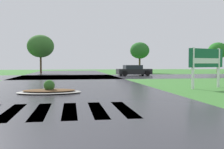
% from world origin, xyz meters
% --- Properties ---
extents(asphalt_roadway, '(11.14, 80.00, 0.01)m').
position_xyz_m(asphalt_roadway, '(0.00, 10.00, 0.00)').
color(asphalt_roadway, '#2B2B30').
rests_on(asphalt_roadway, ground).
extents(asphalt_cross_road, '(90.00, 10.03, 0.01)m').
position_xyz_m(asphalt_cross_road, '(0.00, 25.18, 0.00)').
color(asphalt_cross_road, '#2B2B30').
rests_on(asphalt_cross_road, ground).
extents(crosswalk_stripes, '(4.95, 3.17, 0.01)m').
position_xyz_m(crosswalk_stripes, '(-0.00, 4.08, 0.00)').
color(crosswalk_stripes, white).
rests_on(crosswalk_stripes, ground).
extents(estate_billboard, '(2.78, 1.15, 2.47)m').
position_xyz_m(estate_billboard, '(8.70, 10.52, 1.71)').
color(estate_billboard, white).
rests_on(estate_billboard, ground).
extents(median_island, '(3.23, 1.83, 0.68)m').
position_xyz_m(median_island, '(-0.60, 9.15, 0.13)').
color(median_island, '#9E9B93').
rests_on(median_island, ground).
extents(car_white_sedan, '(4.29, 2.30, 1.31)m').
position_xyz_m(car_white_sedan, '(8.16, 27.13, 0.62)').
color(car_white_sedan, black).
rests_on(car_white_sedan, ground).
extents(background_treeline, '(45.71, 5.17, 5.79)m').
position_xyz_m(background_treeline, '(-2.49, 36.18, 3.88)').
color(background_treeline, '#4C3823').
rests_on(background_treeline, ground).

